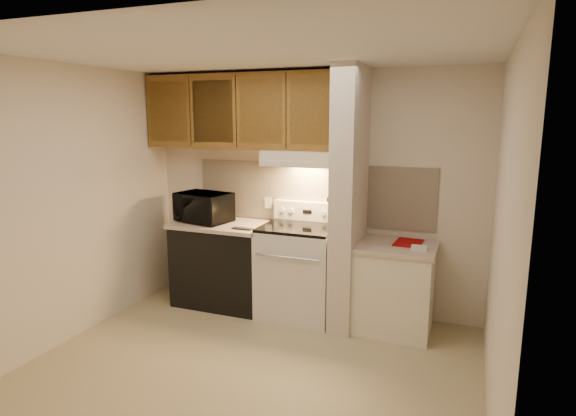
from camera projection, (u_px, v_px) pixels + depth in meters
The scene contains 50 objects.
floor at pixel (251, 368), 3.97m from camera, with size 3.60×3.60×0.00m, color tan.
ceiling at pixel (246, 52), 3.49m from camera, with size 3.60×3.60×0.00m, color white.
wall_back at pixel (310, 192), 5.10m from camera, with size 3.60×0.02×2.50m, color beige.
wall_left at pixel (70, 204), 4.37m from camera, with size 0.02×3.00×2.50m, color beige.
wall_right at pixel (502, 241), 3.09m from camera, with size 0.02×3.00×2.50m, color beige.
backsplash at pixel (310, 193), 5.09m from camera, with size 2.60×0.02×0.63m, color #FFECCD.
range_body at pixel (299, 272), 4.94m from camera, with size 0.76×0.65×0.92m, color silver.
oven_window at pixel (288, 278), 4.64m from camera, with size 0.50×0.01×0.30m, color black.
oven_handle at pixel (287, 257), 4.56m from camera, with size 0.02×0.02×0.65m, color silver.
cooktop at pixel (299, 227), 4.85m from camera, with size 0.74×0.64×0.03m, color black.
range_backguard at pixel (308, 211), 5.09m from camera, with size 0.76×0.08×0.20m, color silver.
range_display at pixel (307, 212), 5.05m from camera, with size 0.10×0.01×0.04m, color black.
range_knob_left_outer at pixel (282, 210), 5.14m from camera, with size 0.05×0.05×0.02m, color silver.
range_knob_left_inner at pixel (291, 211), 5.11m from camera, with size 0.05×0.05×0.02m, color silver.
range_knob_right_inner at pixel (323, 213), 4.98m from camera, with size 0.05×0.05×0.02m, color silver.
range_knob_right_outer at pixel (333, 214), 4.95m from camera, with size 0.05×0.05×0.02m, color silver.
dishwasher_front at pixel (224, 265), 5.26m from camera, with size 1.00×0.63×0.87m, color black.
left_countertop at pixel (223, 225), 5.18m from camera, with size 1.04×0.67×0.04m, color beige.
spoon_rest at pixel (242, 229), 4.87m from camera, with size 0.21×0.07×0.01m, color black.
teal_jar at pixel (232, 217), 5.26m from camera, with size 0.09×0.09×0.10m, color #1E5B54.
outlet at pixel (268, 203), 5.28m from camera, with size 0.08×0.01×0.12m, color #ECE4CB.
microwave at pixel (203, 207), 5.20m from camera, with size 0.57×0.39×0.32m, color black.
partition_pillar at pixel (349, 200), 4.60m from camera, with size 0.22×0.70×2.50m, color beige.
pillar_trim at pixel (338, 194), 4.63m from camera, with size 0.01×0.70×0.04m, color brown.
knife_strip at pixel (336, 193), 4.59m from camera, with size 0.02×0.42×0.04m, color black.
knife_blade_a at pixel (330, 206), 4.47m from camera, with size 0.01×0.04×0.16m, color silver.
knife_handle_a at pixel (330, 190), 4.43m from camera, with size 0.02×0.02×0.10m, color black.
knife_blade_b at pixel (332, 205), 4.55m from camera, with size 0.01×0.04×0.18m, color silver.
knife_handle_b at pixel (333, 188), 4.52m from camera, with size 0.02×0.02×0.10m, color black.
knife_blade_c at pixel (334, 205), 4.61m from camera, with size 0.01×0.04×0.20m, color silver.
knife_handle_c at pixel (335, 187), 4.58m from camera, with size 0.02×0.02×0.10m, color black.
knife_blade_d at pixel (336, 202), 4.67m from camera, with size 0.01×0.04×0.16m, color silver.
knife_handle_d at pixel (336, 187), 4.64m from camera, with size 0.02×0.02×0.10m, color black.
knife_blade_e at pixel (339, 201), 4.75m from camera, with size 0.01×0.04×0.18m, color silver.
knife_handle_e at pixel (339, 185), 4.72m from camera, with size 0.02×0.02×0.10m, color black.
oven_mitt at pixel (340, 205), 4.82m from camera, with size 0.03×0.10×0.23m, color slate.
right_cab_base at pixel (394, 290), 4.60m from camera, with size 0.70×0.60×0.81m, color #ECE4CB.
right_countertop at pixel (396, 247), 4.52m from camera, with size 0.74×0.64×0.04m, color beige.
red_folder at pixel (408, 243), 4.57m from camera, with size 0.24×0.33×0.01m, color #9D0809.
white_box at pixel (419, 248), 4.34m from camera, with size 0.14×0.09×0.04m, color white.
range_hood at pixel (304, 158), 4.83m from camera, with size 0.78×0.44×0.15m, color #ECE4CB.
hood_lip at pixel (297, 164), 4.65m from camera, with size 0.78×0.04×0.06m, color #ECE4CB.
upper_cabinets at pixel (243, 112), 5.03m from camera, with size 2.18×0.33×0.77m, color brown.
cab_door_a at pixel (168, 112), 5.17m from camera, with size 0.46×0.01×0.63m, color brown.
cab_gap_a at pixel (190, 112), 5.07m from camera, with size 0.01×0.01×0.73m, color black.
cab_door_b at pixel (213, 112), 4.98m from camera, with size 0.46×0.01×0.63m, color brown.
cab_gap_b at pixel (236, 111), 4.88m from camera, with size 0.01×0.01×0.73m, color black.
cab_door_c at pixel (261, 111), 4.78m from camera, with size 0.46×0.01×0.63m, color brown.
cab_gap_c at pixel (286, 111), 4.69m from camera, with size 0.01×0.01×0.73m, color black.
cab_door_d at pixel (313, 111), 4.59m from camera, with size 0.46×0.01×0.63m, color brown.
Camera 1 is at (1.60, -3.29, 2.05)m, focal length 30.00 mm.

